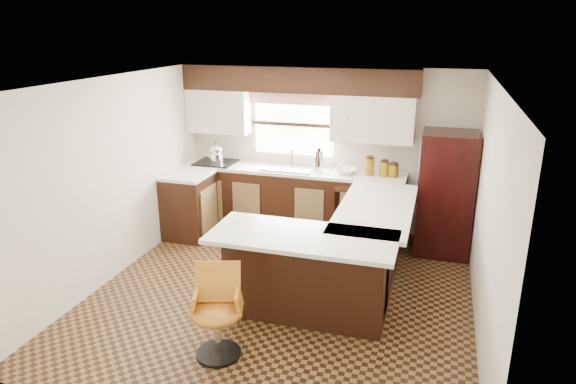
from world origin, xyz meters
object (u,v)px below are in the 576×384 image
(bar_chair, at_px, (217,314))
(refrigerator, at_px, (446,194))
(peninsula_return, at_px, (306,276))
(peninsula_long, at_px, (370,245))

(bar_chair, bearing_deg, refrigerator, 39.71)
(peninsula_return, bearing_deg, refrigerator, 57.01)
(peninsula_return, relative_size, refrigerator, 1.00)
(peninsula_return, bearing_deg, bar_chair, -122.50)
(peninsula_return, xyz_separation_m, refrigerator, (1.35, 2.08, 0.37))
(refrigerator, distance_m, bar_chair, 3.62)
(peninsula_long, bearing_deg, peninsula_return, -118.30)
(refrigerator, bearing_deg, peninsula_return, -122.99)
(peninsula_long, bearing_deg, bar_chair, -120.41)
(bar_chair, bearing_deg, peninsula_return, 40.05)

